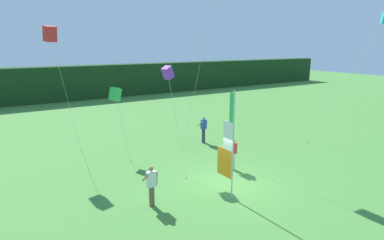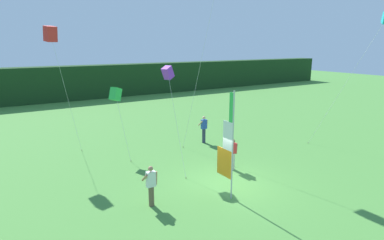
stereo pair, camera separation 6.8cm
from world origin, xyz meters
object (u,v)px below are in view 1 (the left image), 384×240
object	(u,v)px
person_mid_field	(151,185)
kite_purple_box_2	(168,73)
banner_flag	(228,147)
person_near_banner	(204,129)
person_far_left	(233,153)
kite_red_box_1	(50,34)
kite_green_box_4	(115,94)

from	to	relation	value
person_mid_field	kite_purple_box_2	distance (m)	6.27
banner_flag	person_mid_field	world-z (taller)	banner_flag
banner_flag	person_near_banner	size ratio (longest dim) A/B	2.56
person_far_left	kite_purple_box_2	xyz separation A→B (m)	(-2.24, 2.64, 3.97)
person_near_banner	person_mid_field	xyz separation A→B (m)	(-6.50, -5.89, -0.06)
person_far_left	kite_red_box_1	size ratio (longest dim) A/B	0.22
person_mid_field	banner_flag	bearing A→B (deg)	-16.32
person_far_left	kite_purple_box_2	world-z (taller)	kite_purple_box_2
banner_flag	person_near_banner	world-z (taller)	banner_flag
banner_flag	kite_red_box_1	size ratio (longest dim) A/B	0.62
person_far_left	kite_purple_box_2	size ratio (longest dim) A/B	0.31
kite_purple_box_2	kite_green_box_4	distance (m)	3.66
banner_flag	person_mid_field	distance (m)	3.45
person_near_banner	person_mid_field	size ratio (longest dim) A/B	1.06
banner_flag	person_near_banner	xyz separation A→B (m)	(3.43, 6.79, -1.22)
person_near_banner	kite_green_box_4	world-z (taller)	kite_green_box_4
person_mid_field	kite_green_box_4	bearing A→B (deg)	81.13
kite_red_box_1	kite_purple_box_2	bearing A→B (deg)	-43.51
person_near_banner	kite_green_box_4	distance (m)	6.09
person_near_banner	kite_green_box_4	size ratio (longest dim) A/B	0.45
banner_flag	kite_purple_box_2	size ratio (longest dim) A/B	0.87
person_mid_field	kite_green_box_4	size ratio (longest dim) A/B	0.42
banner_flag	person_far_left	world-z (taller)	banner_flag
person_mid_field	person_near_banner	bearing A→B (deg)	42.17
person_mid_field	kite_purple_box_2	world-z (taller)	kite_purple_box_2
person_near_banner	kite_red_box_1	bearing A→B (deg)	163.25
person_far_left	kite_red_box_1	distance (m)	11.58
person_far_left	kite_red_box_1	world-z (taller)	kite_red_box_1
kite_red_box_1	kite_purple_box_2	world-z (taller)	kite_red_box_1
person_far_left	kite_red_box_1	xyz separation A→B (m)	(-6.95, 7.11, 5.93)
banner_flag	kite_red_box_1	distance (m)	11.47
person_mid_field	person_far_left	xyz separation A→B (m)	(5.15, 1.28, -0.03)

